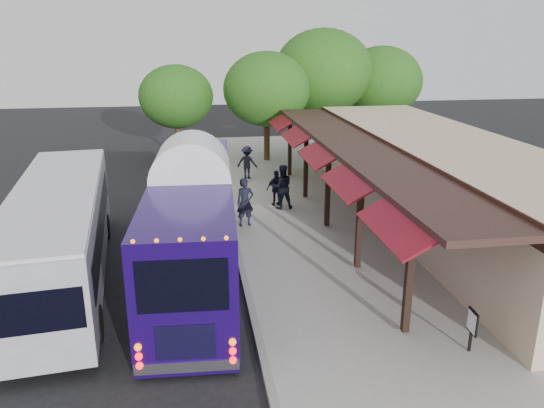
{
  "coord_description": "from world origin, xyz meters",
  "views": [
    {
      "loc": [
        -1.43,
        -15.31,
        7.48
      ],
      "look_at": [
        1.3,
        2.22,
        1.8
      ],
      "focal_mm": 35.0,
      "sensor_mm": 36.0,
      "label": 1
    }
  ],
  "objects_px": {
    "ped_b": "(282,187)",
    "sign_board": "(472,324)",
    "ped_c": "(277,188)",
    "ped_d": "(247,162)",
    "city_bus": "(60,230)",
    "ped_a": "(245,202)",
    "coach_bus": "(194,219)"
  },
  "relations": [
    {
      "from": "ped_b",
      "to": "ped_d",
      "type": "xyz_separation_m",
      "value": [
        -0.94,
        5.35,
        -0.12
      ]
    },
    {
      "from": "sign_board",
      "to": "ped_c",
      "type": "bearing_deg",
      "value": 106.55
    },
    {
      "from": "coach_bus",
      "to": "ped_b",
      "type": "bearing_deg",
      "value": 60.15
    },
    {
      "from": "ped_b",
      "to": "sign_board",
      "type": "distance_m",
      "value": 11.94
    },
    {
      "from": "ped_c",
      "to": "ped_a",
      "type": "bearing_deg",
      "value": 43.71
    },
    {
      "from": "ped_b",
      "to": "sign_board",
      "type": "relative_size",
      "value": 1.8
    },
    {
      "from": "ped_d",
      "to": "sign_board",
      "type": "distance_m",
      "value": 17.37
    },
    {
      "from": "city_bus",
      "to": "sign_board",
      "type": "bearing_deg",
      "value": -35.43
    },
    {
      "from": "city_bus",
      "to": "ped_d",
      "type": "bearing_deg",
      "value": 51.31
    },
    {
      "from": "ped_b",
      "to": "sign_board",
      "type": "xyz_separation_m",
      "value": [
        2.6,
        -11.65,
        -0.24
      ]
    },
    {
      "from": "ped_b",
      "to": "ped_c",
      "type": "height_order",
      "value": "ped_b"
    },
    {
      "from": "ped_a",
      "to": "coach_bus",
      "type": "bearing_deg",
      "value": -128.46
    },
    {
      "from": "city_bus",
      "to": "ped_d",
      "type": "height_order",
      "value": "city_bus"
    },
    {
      "from": "coach_bus",
      "to": "ped_d",
      "type": "bearing_deg",
      "value": 78.52
    },
    {
      "from": "city_bus",
      "to": "sign_board",
      "type": "xyz_separation_m",
      "value": [
        10.59,
        -5.94,
        -0.8
      ]
    },
    {
      "from": "city_bus",
      "to": "ped_a",
      "type": "height_order",
      "value": "city_bus"
    },
    {
      "from": "ped_a",
      "to": "city_bus",
      "type": "bearing_deg",
      "value": -160.26
    },
    {
      "from": "coach_bus",
      "to": "ped_a",
      "type": "xyz_separation_m",
      "value": [
        2.05,
        4.04,
        -0.83
      ]
    },
    {
      "from": "coach_bus",
      "to": "ped_a",
      "type": "height_order",
      "value": "coach_bus"
    },
    {
      "from": "ped_c",
      "to": "city_bus",
      "type": "bearing_deg",
      "value": 26.53
    },
    {
      "from": "ped_a",
      "to": "sign_board",
      "type": "distance_m",
      "value": 10.65
    },
    {
      "from": "ped_d",
      "to": "sign_board",
      "type": "bearing_deg",
      "value": 125.15
    },
    {
      "from": "coach_bus",
      "to": "city_bus",
      "type": "xyz_separation_m",
      "value": [
        -4.12,
        0.29,
        -0.26
      ]
    },
    {
      "from": "ped_d",
      "to": "sign_board",
      "type": "relative_size",
      "value": 1.59
    },
    {
      "from": "ped_c",
      "to": "sign_board",
      "type": "relative_size",
      "value": 1.48
    },
    {
      "from": "city_bus",
      "to": "ped_b",
      "type": "distance_m",
      "value": 9.84
    },
    {
      "from": "ped_c",
      "to": "sign_board",
      "type": "height_order",
      "value": "ped_c"
    },
    {
      "from": "ped_c",
      "to": "ped_d",
      "type": "bearing_deg",
      "value": -92.6
    },
    {
      "from": "ped_d",
      "to": "coach_bus",
      "type": "bearing_deg",
      "value": 98.91
    },
    {
      "from": "ped_b",
      "to": "sign_board",
      "type": "height_order",
      "value": "ped_b"
    },
    {
      "from": "coach_bus",
      "to": "ped_b",
      "type": "distance_m",
      "value": 7.19
    },
    {
      "from": "sign_board",
      "to": "city_bus",
      "type": "bearing_deg",
      "value": 154.43
    }
  ]
}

